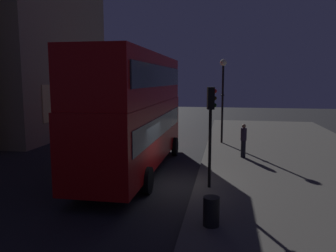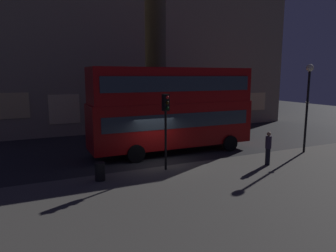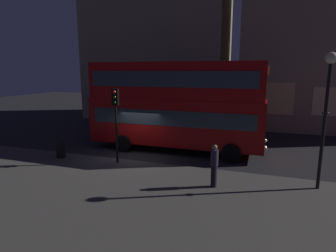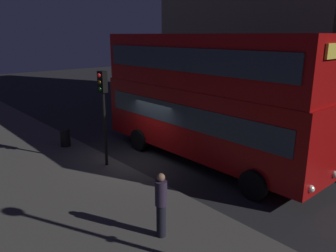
{
  "view_description": "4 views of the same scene",
  "coord_description": "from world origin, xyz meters",
  "views": [
    {
      "loc": [
        -12.99,
        -2.18,
        4.33
      ],
      "look_at": [
        0.79,
        0.26,
        2.37
      ],
      "focal_mm": 35.33,
      "sensor_mm": 36.0,
      "label": 1
    },
    {
      "loc": [
        -6.62,
        -15.6,
        4.96
      ],
      "look_at": [
        0.74,
        0.4,
        2.06
      ],
      "focal_mm": 32.6,
      "sensor_mm": 36.0,
      "label": 2
    },
    {
      "loc": [
        6.95,
        -14.51,
        4.99
      ],
      "look_at": [
        1.83,
        0.56,
        1.85
      ],
      "focal_mm": 30.32,
      "sensor_mm": 36.0,
      "label": 3
    },
    {
      "loc": [
        11.22,
        -8.22,
        5.43
      ],
      "look_at": [
        1.6,
        0.19,
        1.89
      ],
      "focal_mm": 35.36,
      "sensor_mm": 36.0,
      "label": 4
    }
  ],
  "objects": [
    {
      "name": "litter_bin",
      "position": [
        -3.79,
        -1.82,
        0.55
      ],
      "size": [
        0.48,
        0.48,
        0.86
      ],
      "primitive_type": "cylinder",
      "color": "black",
      "rests_on": "sidewalk_slab"
    },
    {
      "name": "pedestrian",
      "position": [
        5.14,
        -3.15,
        1.08
      ],
      "size": [
        0.32,
        0.32,
        1.84
      ],
      "rotation": [
        0.0,
        0.0,
        3.38
      ],
      "color": "black",
      "rests_on": "sidewalk_slab"
    },
    {
      "name": "traffic_light_near_kerb",
      "position": [
        -0.3,
        -1.61,
        2.95
      ],
      "size": [
        0.36,
        0.39,
        3.94
      ],
      "rotation": [
        0.0,
        0.0,
        0.2
      ],
      "color": "black",
      "rests_on": "sidewalk_slab"
    },
    {
      "name": "double_decker_bus",
      "position": [
        1.8,
        2.01,
        3.06
      ],
      "size": [
        10.81,
        2.93,
        5.47
      ],
      "rotation": [
        0.0,
        0.0,
        -0.0
      ],
      "color": "#9E0C0C",
      "rests_on": "ground"
    },
    {
      "name": "ground_plane",
      "position": [
        0.0,
        0.0,
        0.0
      ],
      "size": [
        80.0,
        80.0,
        0.0
      ],
      "primitive_type": "plane",
      "color": "#232326"
    },
    {
      "name": "sidewalk_slab",
      "position": [
        0.0,
        -5.88,
        0.06
      ],
      "size": [
        44.0,
        9.79,
        0.12
      ],
      "primitive_type": "cube",
      "color": "#4C4944",
      "rests_on": "ground"
    }
  ]
}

